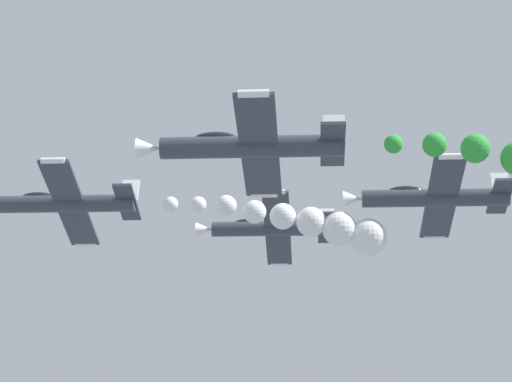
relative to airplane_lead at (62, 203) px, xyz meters
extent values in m
cylinder|color=#333842|center=(-0.01, -0.18, -0.03)|extent=(1.45, 9.00, 1.45)
cube|color=#333842|center=(-0.05, -0.58, -0.12)|extent=(8.50, 1.90, 3.84)
cylinder|color=white|center=(-4.27, -0.58, 1.72)|extent=(0.47, 1.40, 0.47)
cylinder|color=white|center=(4.16, -0.58, -1.96)|extent=(0.47, 1.40, 0.47)
cube|color=#333842|center=(0.01, -4.18, 0.02)|extent=(3.55, 1.20, 1.68)
cube|color=white|center=(0.37, -4.28, 0.86)|extent=(0.77, 1.10, 1.52)
ellipsoid|color=black|center=(0.19, 1.62, 0.43)|extent=(1.01, 2.20, 0.96)
sphere|color=white|center=(0.08, -6.94, -0.12)|extent=(0.95, 0.95, 0.95)
sphere|color=white|center=(-0.03, -8.70, -0.19)|extent=(1.03, 1.03, 1.03)
sphere|color=white|center=(-0.03, -10.46, -0.28)|extent=(1.31, 1.31, 1.31)
sphere|color=white|center=(0.18, -12.22, -0.66)|extent=(1.47, 1.47, 1.47)
sphere|color=white|center=(0.17, -13.98, -0.96)|extent=(1.64, 1.64, 1.64)
sphere|color=white|center=(0.30, -15.74, -1.32)|extent=(1.87, 1.87, 1.87)
sphere|color=white|center=(0.37, -17.50, -1.76)|extent=(2.18, 2.18, 2.18)
sphere|color=white|center=(0.53, -19.26, -2.26)|extent=(2.34, 2.34, 2.34)
cylinder|color=#333842|center=(-12.20, -12.87, 0.25)|extent=(1.38, 9.00, 1.38)
cone|color=white|center=(-12.20, -7.77, 0.25)|extent=(1.31, 1.20, 1.31)
cube|color=#333842|center=(-12.23, -13.27, 0.15)|extent=(8.83, 1.90, 2.93)
cylinder|color=white|center=(-16.62, -13.27, 1.53)|extent=(0.45, 1.40, 0.45)
cylinder|color=white|center=(-7.84, -13.27, -1.23)|extent=(0.45, 1.40, 0.45)
cube|color=#333842|center=(-12.18, -16.87, 0.30)|extent=(3.68, 1.20, 1.31)
cube|color=white|center=(-11.91, -16.97, 1.17)|extent=(0.61, 1.10, 1.57)
ellipsoid|color=black|center=(-12.05, -11.07, 0.72)|extent=(0.97, 2.20, 0.91)
sphere|color=green|center=(-12.16, -19.82, 0.28)|extent=(0.93, 0.93, 0.93)
sphere|color=green|center=(-12.41, -21.77, 0.14)|extent=(1.18, 1.18, 1.18)
sphere|color=green|center=(-12.33, -23.72, -0.06)|extent=(1.42, 1.42, 1.42)
cylinder|color=#333842|center=(11.06, -12.82, 0.12)|extent=(1.47, 9.00, 1.47)
cone|color=white|center=(11.06, -7.72, 0.12)|extent=(1.39, 1.20, 1.39)
cube|color=#333842|center=(11.02, -13.22, 0.03)|extent=(8.37, 1.90, 4.15)
cylinder|color=white|center=(6.87, -13.22, 2.02)|extent=(0.48, 1.40, 0.48)
cylinder|color=white|center=(15.16, -13.22, -1.96)|extent=(0.48, 1.40, 0.48)
cube|color=#333842|center=(11.08, -16.82, 0.17)|extent=(3.50, 1.20, 1.81)
cube|color=white|center=(11.48, -16.92, 0.99)|extent=(0.82, 1.10, 1.50)
ellipsoid|color=black|center=(11.28, -11.02, 0.57)|extent=(1.02, 2.20, 0.98)
cylinder|color=#333842|center=(0.28, -23.43, 0.10)|extent=(1.42, 9.00, 1.42)
cone|color=white|center=(0.28, -18.33, 0.10)|extent=(1.35, 1.20, 1.35)
cube|color=#333842|center=(0.25, -23.83, 0.01)|extent=(8.66, 1.90, 3.45)
cylinder|color=white|center=(-4.05, -23.83, 1.65)|extent=(0.46, 1.40, 0.46)
cylinder|color=white|center=(4.54, -23.83, -1.63)|extent=(0.46, 1.40, 0.46)
cube|color=#333842|center=(0.30, -27.43, 0.15)|extent=(3.61, 1.20, 1.52)
cube|color=white|center=(0.63, -27.53, 1.01)|extent=(0.70, 1.10, 1.54)
ellipsoid|color=black|center=(0.46, -21.63, 0.57)|extent=(1.00, 2.20, 0.94)
camera|label=1|loc=(-55.09, -15.85, -11.17)|focal=63.43mm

